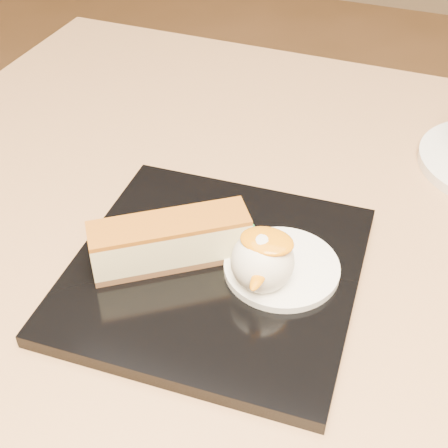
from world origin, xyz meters
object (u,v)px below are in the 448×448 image
at_px(table, 242,386).
at_px(dessert_plate, 215,272).
at_px(cheesecake, 170,241).
at_px(ice_cream_scoop, 262,261).

height_order(table, dessert_plate, dessert_plate).
distance_m(table, dessert_plate, 0.16).
xyz_separation_m(table, cheesecake, (-0.06, -0.02, 0.19)).
bearing_deg(table, ice_cream_scoop, -45.98).
xyz_separation_m(dessert_plate, ice_cream_scoop, (0.04, -0.01, 0.03)).
bearing_deg(ice_cream_scoop, dessert_plate, 172.87).
relative_size(table, ice_cream_scoop, 16.85).
relative_size(dessert_plate, ice_cream_scoop, 4.63).
xyz_separation_m(cheesecake, ice_cream_scoop, (0.08, -0.00, 0.00)).
bearing_deg(dessert_plate, table, 34.44).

